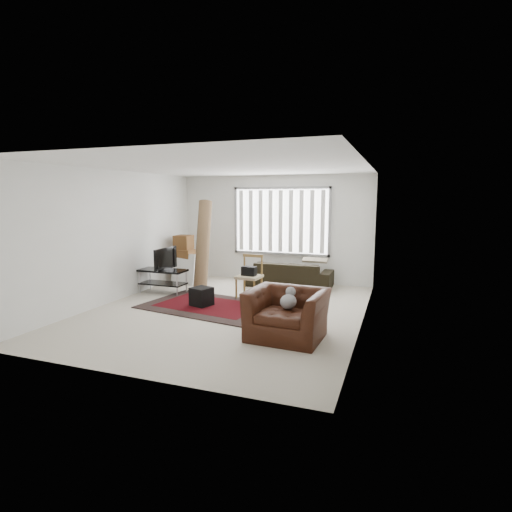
{
  "coord_description": "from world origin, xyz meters",
  "views": [
    {
      "loc": [
        3.03,
        -6.76,
        2.14
      ],
      "look_at": [
        0.51,
        0.23,
        1.05
      ],
      "focal_mm": 28.0,
      "sensor_mm": 36.0,
      "label": 1
    }
  ],
  "objects_px": {
    "tv_stand": "(163,276)",
    "side_chair": "(249,275)",
    "moving_boxes": "(184,260)",
    "armchair": "(287,310)",
    "sofa": "(289,270)"
  },
  "relations": [
    {
      "from": "tv_stand",
      "to": "sofa",
      "type": "xyz_separation_m",
      "value": [
        2.52,
        1.6,
        0.01
      ]
    },
    {
      "from": "sofa",
      "to": "side_chair",
      "type": "distance_m",
      "value": 1.45
    },
    {
      "from": "armchair",
      "to": "side_chair",
      "type": "bearing_deg",
      "value": 127.26
    },
    {
      "from": "moving_boxes",
      "to": "armchair",
      "type": "relative_size",
      "value": 0.98
    },
    {
      "from": "side_chair",
      "to": "armchair",
      "type": "relative_size",
      "value": 0.75
    },
    {
      "from": "moving_boxes",
      "to": "side_chair",
      "type": "xyz_separation_m",
      "value": [
        2.14,
        -0.96,
        -0.05
      ]
    },
    {
      "from": "moving_boxes",
      "to": "sofa",
      "type": "distance_m",
      "value": 2.7
    },
    {
      "from": "sofa",
      "to": "armchair",
      "type": "distance_m",
      "value": 3.6
    },
    {
      "from": "tv_stand",
      "to": "sofa",
      "type": "bearing_deg",
      "value": 32.47
    },
    {
      "from": "moving_boxes",
      "to": "tv_stand",
      "type": "bearing_deg",
      "value": -83.21
    },
    {
      "from": "tv_stand",
      "to": "side_chair",
      "type": "xyz_separation_m",
      "value": [
        2.0,
        0.25,
        0.12
      ]
    },
    {
      "from": "tv_stand",
      "to": "side_chair",
      "type": "bearing_deg",
      "value": 7.21
    },
    {
      "from": "armchair",
      "to": "moving_boxes",
      "type": "bearing_deg",
      "value": 142.56
    },
    {
      "from": "side_chair",
      "to": "armchair",
      "type": "bearing_deg",
      "value": -53.2
    },
    {
      "from": "sofa",
      "to": "armchair",
      "type": "relative_size",
      "value": 1.69
    }
  ]
}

